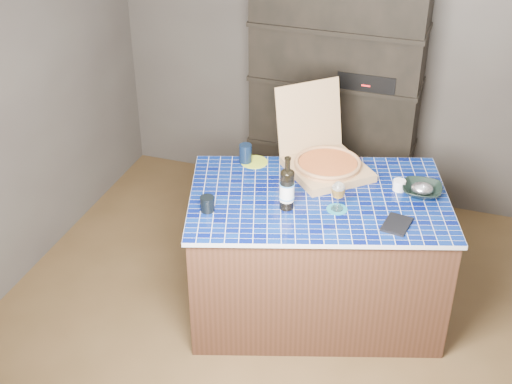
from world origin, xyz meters
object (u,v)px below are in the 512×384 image
(dvd_case, at_px, (397,224))
(bowl, at_px, (422,190))
(mead_bottle, at_px, (287,188))
(wine_glass, at_px, (338,191))
(pizza_box, at_px, (326,161))
(kitchen_island, at_px, (316,253))

(dvd_case, xyz_separation_m, bowl, (0.09, 0.37, 0.02))
(mead_bottle, height_order, wine_glass, mead_bottle)
(mead_bottle, xyz_separation_m, wine_glass, (0.28, 0.07, -0.00))
(pizza_box, height_order, wine_glass, pizza_box)
(mead_bottle, height_order, dvd_case, mead_bottle)
(kitchen_island, relative_size, dvd_case, 9.13)
(bowl, bearing_deg, mead_bottle, -151.09)
(wine_glass, bearing_deg, kitchen_island, 141.42)
(bowl, bearing_deg, wine_glass, -143.51)
(wine_glass, height_order, dvd_case, wine_glass)
(pizza_box, xyz_separation_m, dvd_case, (0.52, -0.46, -0.06))
(kitchen_island, relative_size, pizza_box, 2.49)
(mead_bottle, bearing_deg, kitchen_island, 50.40)
(pizza_box, xyz_separation_m, mead_bottle, (-0.11, -0.48, 0.06))
(dvd_case, bearing_deg, pizza_box, 146.87)
(kitchen_island, height_order, bowl, bowl)
(pizza_box, height_order, mead_bottle, pizza_box)
(wine_glass, distance_m, bowl, 0.55)
(mead_bottle, bearing_deg, bowl, 28.91)
(dvd_case, bearing_deg, kitchen_island, 170.54)
(dvd_case, bearing_deg, bowl, 85.62)
(kitchen_island, xyz_separation_m, bowl, (0.57, 0.22, 0.44))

